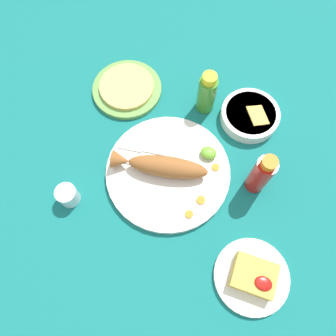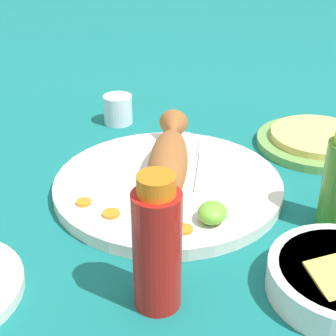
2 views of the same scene
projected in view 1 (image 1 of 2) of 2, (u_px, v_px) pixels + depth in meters
The scene contains 17 objects.
ground_plane at pixel (168, 173), 0.90m from camera, with size 4.00×4.00×0.00m, color #146B66.
main_plate at pixel (168, 172), 0.89m from camera, with size 0.34×0.34×0.02m, color silver.
fried_fish at pixel (161, 166), 0.86m from camera, with size 0.26×0.10×0.05m.
fork_near at pixel (137, 164), 0.89m from camera, with size 0.19×0.02×0.00m.
fork_far at pixel (145, 150), 0.91m from camera, with size 0.19×0.04×0.00m.
carrot_slice_near at pixel (189, 214), 0.84m from camera, with size 0.02×0.02×0.00m, color orange.
carrot_slice_mid at pixel (201, 200), 0.85m from camera, with size 0.02×0.02×0.00m, color orange.
carrot_slice_far at pixel (216, 167), 0.89m from camera, with size 0.02×0.02×0.00m, color orange.
lime_wedge_main at pixel (209, 153), 0.89m from camera, with size 0.04×0.04×0.02m, color #6BB233.
hot_sauce_bottle_red at pixel (261, 174), 0.82m from camera, with size 0.05×0.05×0.16m.
hot_sauce_bottle_green at pixel (207, 93), 0.92m from camera, with size 0.05×0.05×0.14m.
salt_cup at pixel (68, 196), 0.85m from camera, with size 0.05×0.05×0.05m.
side_plate_fries at pixel (251, 276), 0.79m from camera, with size 0.18×0.18×0.01m, color silver.
fries_pile at pixel (254, 276), 0.77m from camera, with size 0.10×0.08×0.04m.
guacamole_bowl at pixel (250, 115), 0.95m from camera, with size 0.17×0.17×0.05m.
tortilla_plate at pixel (127, 89), 1.00m from camera, with size 0.21×0.21×0.01m, color #6B9E4C.
tortilla_stack at pixel (127, 87), 0.99m from camera, with size 0.16×0.16×0.01m, color #E0C666.
Camera 1 is at (0.11, -0.31, 0.84)m, focal length 35.00 mm.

